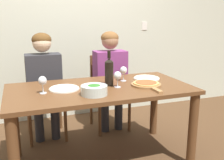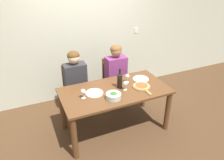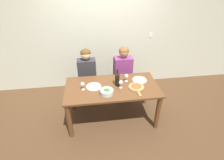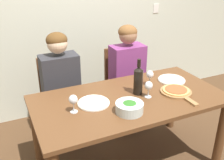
{
  "view_description": "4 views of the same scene",
  "coord_description": "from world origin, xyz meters",
  "views": [
    {
      "loc": [
        -0.69,
        -2.24,
        1.39
      ],
      "look_at": [
        0.13,
        0.03,
        0.8
      ],
      "focal_mm": 42.0,
      "sensor_mm": 36.0,
      "label": 1
    },
    {
      "loc": [
        -1.23,
        -2.66,
        2.47
      ],
      "look_at": [
        -0.01,
        0.08,
        0.88
      ],
      "focal_mm": 35.0,
      "sensor_mm": 36.0,
      "label": 2
    },
    {
      "loc": [
        -0.35,
        -2.6,
        2.5
      ],
      "look_at": [
        -0.0,
        -0.01,
        0.89
      ],
      "focal_mm": 28.0,
      "sensor_mm": 36.0,
      "label": 3
    },
    {
      "loc": [
        -0.99,
        -1.77,
        1.83
      ],
      "look_at": [
        -0.13,
        0.08,
        0.91
      ],
      "focal_mm": 42.0,
      "sensor_mm": 36.0,
      "label": 4
    }
  ],
  "objects": [
    {
      "name": "back_wall",
      "position": [
        0.0,
        1.34,
        1.35
      ],
      "size": [
        10.0,
        0.06,
        2.7
      ],
      "color": "beige",
      "rests_on": "ground"
    },
    {
      "name": "dining_table",
      "position": [
        0.0,
        0.0,
        0.63
      ],
      "size": [
        1.68,
        0.86,
        0.75
      ],
      "color": "brown",
      "rests_on": "ground"
    },
    {
      "name": "chair_left",
      "position": [
        -0.44,
        0.79,
        0.49
      ],
      "size": [
        0.42,
        0.42,
        0.91
      ],
      "color": "brown",
      "rests_on": "ground"
    },
    {
      "name": "chair_right",
      "position": [
        0.34,
        0.79,
        0.49
      ],
      "size": [
        0.42,
        0.42,
        0.91
      ],
      "color": "brown",
      "rests_on": "ground"
    },
    {
      "name": "person_woman",
      "position": [
        -0.44,
        0.67,
        0.73
      ],
      "size": [
        0.47,
        0.51,
        1.22
      ],
      "color": "#28282D",
      "rests_on": "ground"
    },
    {
      "name": "person_man",
      "position": [
        0.34,
        0.67,
        0.73
      ],
      "size": [
        0.47,
        0.51,
        1.22
      ],
      "color": "#28282D",
      "rests_on": "ground"
    },
    {
      "name": "wine_bottle",
      "position": [
        0.1,
        0.03,
        0.88
      ],
      "size": [
        0.08,
        0.08,
        0.33
      ],
      "color": "black",
      "rests_on": "dining_table"
    },
    {
      "name": "broccoli_bowl",
      "position": [
        -0.12,
        -0.21,
        0.79
      ],
      "size": [
        0.22,
        0.22,
        0.09
      ],
      "color": "silver",
      "rests_on": "dining_table"
    },
    {
      "name": "dinner_plate_left",
      "position": [
        -0.33,
        0.03,
        0.76
      ],
      "size": [
        0.27,
        0.27,
        0.02
      ],
      "color": "silver",
      "rests_on": "dining_table"
    },
    {
      "name": "dinner_plate_right",
      "position": [
        0.55,
        0.14,
        0.76
      ],
      "size": [
        0.27,
        0.27,
        0.02
      ],
      "color": "silver",
      "rests_on": "dining_table"
    },
    {
      "name": "pizza_on_board",
      "position": [
        0.43,
        -0.1,
        0.76
      ],
      "size": [
        0.28,
        0.42,
        0.04
      ],
      "color": "#9E7042",
      "rests_on": "dining_table"
    },
    {
      "name": "wine_glass_left",
      "position": [
        -0.52,
        -0.03,
        0.85
      ],
      "size": [
        0.07,
        0.07,
        0.15
      ],
      "color": "silver",
      "rests_on": "dining_table"
    },
    {
      "name": "wine_glass_right",
      "position": [
        0.29,
        0.14,
        0.85
      ],
      "size": [
        0.07,
        0.07,
        0.15
      ],
      "color": "silver",
      "rests_on": "dining_table"
    },
    {
      "name": "wine_glass_centre",
      "position": [
        0.15,
        -0.06,
        0.85
      ],
      "size": [
        0.07,
        0.07,
        0.15
      ],
      "color": "silver",
      "rests_on": "dining_table"
    }
  ]
}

